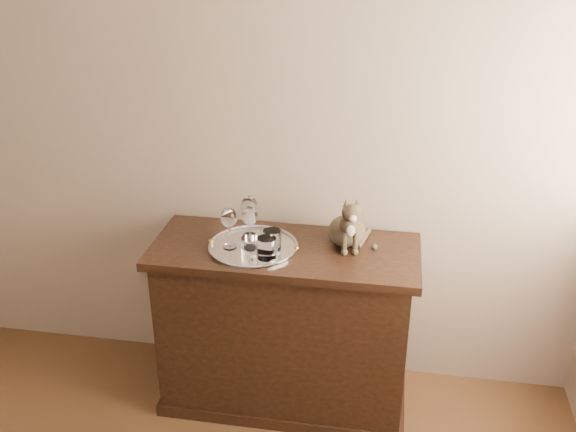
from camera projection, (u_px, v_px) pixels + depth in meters
name	position (u px, v px, depth m)	size (l,w,h in m)	color
wall_back	(170.00, 113.00, 3.02)	(4.00, 0.10, 2.70)	tan
sideboard	(285.00, 327.00, 3.04)	(1.20, 0.50, 0.85)	black
tray	(253.00, 247.00, 2.85)	(0.40, 0.40, 0.01)	white
wine_glass_b	(249.00, 216.00, 2.90)	(0.08, 0.08, 0.20)	white
wine_glass_c	(229.00, 228.00, 2.81)	(0.07, 0.07, 0.19)	silver
wine_glass_d	(250.00, 226.00, 2.83)	(0.07, 0.07, 0.19)	white
tumbler_a	(267.00, 248.00, 2.74)	(0.08, 0.08, 0.09)	silver
tumbler_b	(250.00, 247.00, 2.75)	(0.08, 0.08, 0.09)	white
tumbler_c	(272.00, 240.00, 2.81)	(0.08, 0.08, 0.09)	white
cat	(348.00, 218.00, 2.84)	(0.26, 0.24, 0.26)	brown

